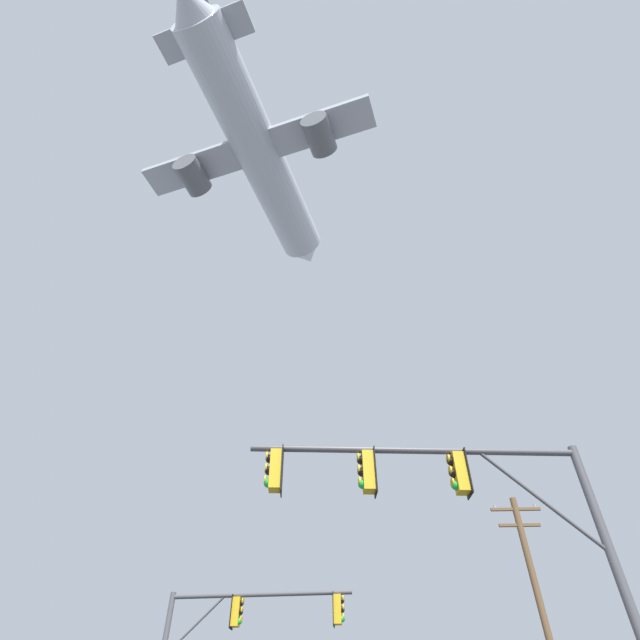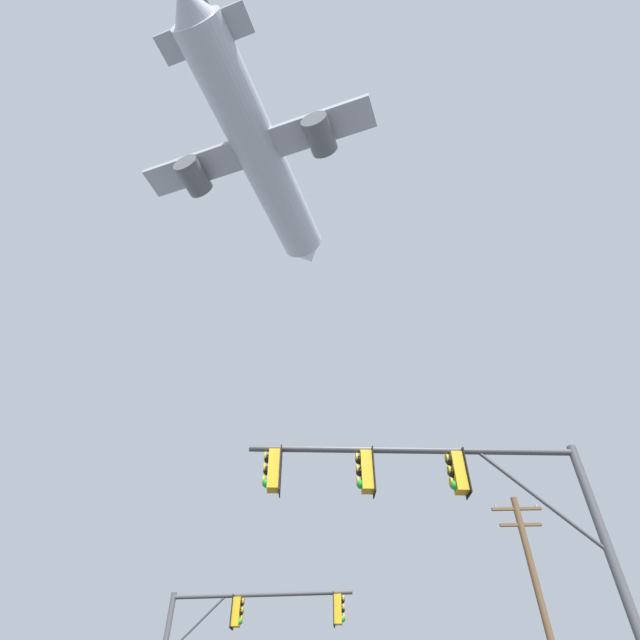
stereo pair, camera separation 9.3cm
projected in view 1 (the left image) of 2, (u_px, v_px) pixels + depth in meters
signal_pole_near at (460, 508)px, 10.48m from camera, size 7.55×0.83×6.64m
signal_pole_far at (233, 635)px, 16.86m from camera, size 6.59×0.75×5.68m
utility_pole at (543, 617)px, 19.41m from camera, size 2.20×0.28×10.03m
airplane at (258, 152)px, 49.07m from camera, size 23.62×30.58×8.43m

